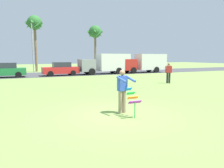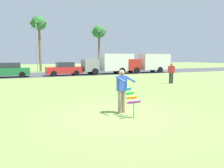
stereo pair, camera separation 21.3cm
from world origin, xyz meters
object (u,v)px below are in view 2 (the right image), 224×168
Objects in this scene: parked_truck_red_cab at (149,63)px; parked_truck_grey_van at (111,63)px; person_walker_near at (171,72)px; palm_tree_right_near at (39,25)px; parked_car_red at (64,69)px; streetlight_pole at (37,45)px; palm_tree_centre_far at (99,33)px; kite_held at (132,98)px; person_kite_flyer at (122,90)px; parked_car_green at (10,70)px.

parked_truck_grey_van is at bearing -179.99° from parked_truck_red_cab.
parked_truck_grey_van reaches higher than person_walker_near.
palm_tree_right_near is 22.26m from person_walker_near.
parked_truck_grey_van reaches higher than parked_car_red.
parked_truck_grey_van is 11.67m from streetlight_pole.
parked_truck_grey_van is at bearing -99.46° from palm_tree_centre_far.
kite_held is 18.59m from parked_car_red.
palm_tree_right_near reaches higher than streetlight_pole.
streetlight_pole is at bearing 94.05° from person_kite_flyer.
parked_truck_grey_van is 0.97× the size of streetlight_pole.
person_walker_near is at bearing 44.07° from kite_held.
parked_truck_grey_van reaches higher than kite_held.
person_walker_near is at bearing -114.09° from parked_truck_red_cab.
streetlight_pole is at bearing 109.54° from parked_car_red.
streetlight_pole is at bearing 65.95° from parked_car_green.
person_kite_flyer is 19.20m from parked_truck_grey_van.
palm_tree_centre_far is at bearing 116.35° from parked_truck_red_cab.
person_kite_flyer is 22.02m from parked_truck_red_cab.
person_kite_flyer reaches higher than kite_held.
person_kite_flyer is 0.26× the size of parked_truck_red_cab.
parked_car_green is at bearing -179.99° from parked_car_red.
parked_truck_red_cab is (17.86, 0.00, 0.64)m from parked_car_green.
palm_tree_centre_far is at bearing 8.69° from streetlight_pole.
person_kite_flyer and person_walker_near have the same top height.
palm_tree_centre_far reaches higher than person_walker_near.
palm_tree_right_near is 3.09m from streetlight_pole.
parked_truck_grey_van is at bearing -45.49° from palm_tree_right_near.
palm_tree_centre_far reaches higher than parked_car_green.
kite_held is at bearing -85.84° from streetlight_pole.
parked_truck_red_cab is 0.89× the size of palm_tree_centre_far.
palm_tree_right_near is at bearing 115.19° from person_walker_near.
parked_car_red is 0.56× the size of palm_tree_centre_far.
parked_truck_grey_van and parked_truck_red_cab have the same top height.
palm_tree_right_near is (-2.12, 8.32, 6.12)m from parked_car_red.
parked_truck_red_cab reaches higher than kite_held.
palm_tree_right_near is at bearing 92.97° from kite_held.
palm_tree_right_near reaches higher than parked_truck_grey_van.
person_kite_flyer is 18.63m from parked_car_green.
parked_car_green is (-5.08, 17.92, -0.18)m from person_kite_flyer.
streetlight_pole is at bearing 139.64° from parked_truck_grey_van.
parked_car_red is (5.90, 0.00, 0.00)m from parked_car_green.
kite_held is 0.25× the size of parked_car_green.
person_kite_flyer is at bearing 98.30° from kite_held.
streetlight_pole reaches higher than parked_truck_grey_van.
streetlight_pole is (-2.61, 7.37, 3.22)m from parked_car_red.
palm_tree_right_near is at bearing 92.83° from person_kite_flyer.
person_kite_flyer is at bearing -92.63° from parked_car_red.
parked_truck_grey_van is 5.91m from parked_truck_red_cab.
palm_tree_right_near is at bearing 65.56° from parked_car_green.
person_kite_flyer is 0.41× the size of parked_car_red.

